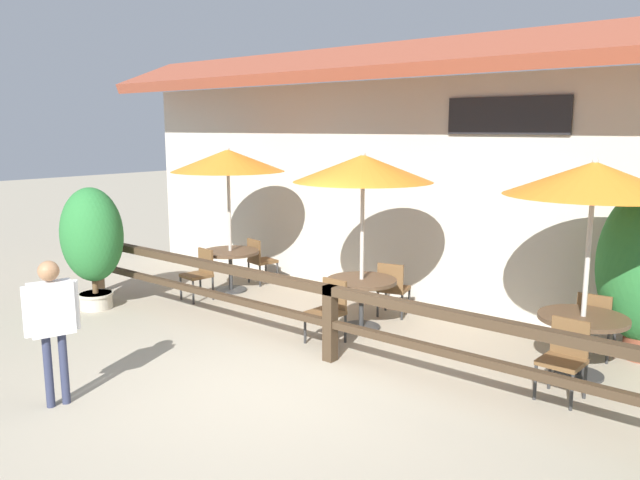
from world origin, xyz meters
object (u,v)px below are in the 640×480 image
at_px(chair_middle_streetside, 329,308).
at_px(patio_umbrella_far, 594,179).
at_px(dining_table_near, 230,259).
at_px(chair_far_wallside, 595,322).
at_px(patio_umbrella_near, 228,161).
at_px(chair_near_streetside, 200,272).
at_px(potted_plant_broad_leaf, 92,238).
at_px(chair_far_streetside, 564,356).
at_px(patio_umbrella_middle, 363,169).
at_px(chair_middle_wallside, 393,287).
at_px(pedestrian, 52,314).
at_px(chair_near_wallside, 260,259).
at_px(dining_table_middle, 362,289).
at_px(dining_table_far, 582,328).

xyz_separation_m(chair_middle_streetside, patio_umbrella_far, (2.98, 0.91, 1.81)).
distance_m(dining_table_near, chair_far_wallside, 5.94).
bearing_deg(patio_umbrella_far, patio_umbrella_near, 179.14).
distance_m(chair_near_streetside, chair_middle_streetside, 3.00).
xyz_separation_m(chair_middle_streetside, potted_plant_broad_leaf, (-3.84, -1.10, 0.67)).
xyz_separation_m(dining_table_near, chair_far_streetside, (6.00, -0.80, -0.11)).
bearing_deg(potted_plant_broad_leaf, patio_umbrella_middle, 25.79).
relative_size(chair_middle_wallside, patio_umbrella_far, 0.33).
height_order(dining_table_near, patio_umbrella_middle, patio_umbrella_middle).
xyz_separation_m(patio_umbrella_near, chair_near_streetside, (-0.00, -0.69, -1.81)).
bearing_deg(dining_table_near, pedestrian, -64.80).
bearing_deg(pedestrian, chair_middle_wallside, 4.18).
xyz_separation_m(dining_table_near, chair_far_wallside, (5.91, 0.62, -0.11)).
bearing_deg(pedestrian, chair_near_wallside, 37.72).
xyz_separation_m(dining_table_middle, chair_far_wallside, (2.93, 0.87, -0.11)).
xyz_separation_m(chair_middle_wallside, patio_umbrella_far, (2.94, -0.60, 1.81)).
xyz_separation_m(chair_middle_streetside, chair_middle_wallside, (0.04, 1.51, 0.00)).
height_order(dining_table_near, chair_near_streetside, chair_near_streetside).
relative_size(dining_table_middle, chair_middle_streetside, 1.19).
relative_size(patio_umbrella_far, pedestrian, 1.64).
bearing_deg(chair_middle_streetside, patio_umbrella_far, 19.31).
height_order(chair_near_streetside, chair_far_wallside, same).
relative_size(chair_near_wallside, dining_table_far, 0.84).
height_order(patio_umbrella_middle, potted_plant_broad_leaf, patio_umbrella_middle).
height_order(patio_umbrella_near, chair_near_streetside, patio_umbrella_near).
height_order(chair_near_wallside, dining_table_far, chair_near_wallside).
distance_m(chair_near_streetside, dining_table_middle, 3.02).
bearing_deg(dining_table_far, chair_middle_streetside, -162.97).
height_order(patio_umbrella_middle, patio_umbrella_far, same).
bearing_deg(chair_middle_wallside, dining_table_near, -5.28).
relative_size(dining_table_middle, chair_far_wallside, 1.19).
height_order(patio_umbrella_middle, pedestrian, patio_umbrella_middle).
distance_m(dining_table_far, chair_far_streetside, 0.72).
bearing_deg(patio_umbrella_middle, chair_near_wallside, 162.33).
relative_size(chair_near_wallside, patio_umbrella_middle, 0.33).
bearing_deg(pedestrian, patio_umbrella_far, -27.21).
xyz_separation_m(chair_near_wallside, chair_middle_wallside, (2.99, -0.18, 0.00)).
bearing_deg(chair_far_streetside, potted_plant_broad_leaf, -166.32).
xyz_separation_m(patio_umbrella_near, chair_near_wallside, (0.03, 0.69, -1.81)).
height_order(chair_near_streetside, dining_table_middle, chair_near_streetside).
distance_m(chair_near_wallside, chair_far_wallside, 5.88).
bearing_deg(patio_umbrella_middle, pedestrian, -103.41).
height_order(patio_umbrella_middle, chair_far_wallside, patio_umbrella_middle).
distance_m(chair_middle_streetside, pedestrian, 3.46).
bearing_deg(dining_table_near, patio_umbrella_near, 135.00).
bearing_deg(pedestrian, chair_far_wallside, -22.39).
bearing_deg(chair_middle_streetside, patio_umbrella_middle, 92.36).
relative_size(chair_far_wallside, pedestrian, 0.55).
relative_size(patio_umbrella_near, dining_table_far, 2.52).
bearing_deg(potted_plant_broad_leaf, pedestrian, -37.24).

